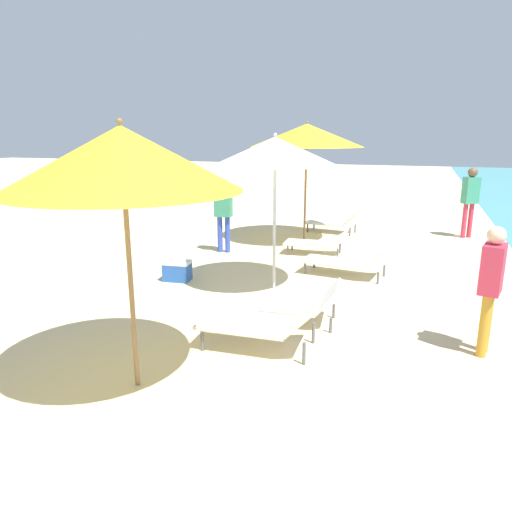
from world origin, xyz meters
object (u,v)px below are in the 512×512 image
lounger_farthest_inland (316,242)px  umbrella_farthest (307,135)px  umbrella_third (275,151)px  lounger_farthest_shoreside (333,222)px  person_walking_mid (470,195)px  lounger_third_shoreside (348,261)px  person_walking_near (491,279)px  lounger_second_shoreside (263,321)px  umbrella_second (122,159)px  person_walking_far (223,208)px  cooler_box (177,271)px  lounger_third_inland (295,303)px

lounger_farthest_inland → umbrella_farthest: bearing=-68.1°
umbrella_third → lounger_farthest_shoreside: (0.10, 4.91, -1.96)m
umbrella_farthest → person_walking_mid: bearing=25.3°
lounger_third_shoreside → person_walking_near: size_ratio=1.07×
umbrella_farthest → lounger_third_shoreside: bearing=-60.8°
umbrella_farthest → lounger_farthest_inland: size_ratio=2.09×
person_walking_mid → lounger_farthest_shoreside: bearing=-114.6°
umbrella_third → person_walking_mid: size_ratio=1.46×
lounger_second_shoreside → umbrella_third: umbrella_third is taller
lounger_second_shoreside → lounger_third_shoreside: size_ratio=0.90×
umbrella_second → lounger_third_shoreside: umbrella_second is taller
person_walking_far → person_walking_mid: bearing=116.0°
person_walking_mid → person_walking_far: (-5.09, -3.35, -0.09)m
lounger_second_shoreside → umbrella_third: bearing=-78.7°
cooler_box → lounger_third_inland: bearing=-25.4°
lounger_farthest_inland → lounger_third_inland: bearing=94.6°
lounger_third_inland → person_walking_far: 4.19m
umbrella_second → lounger_third_inland: (1.10, 2.16, -2.01)m
lounger_third_shoreside → person_walking_far: person_walking_far is taller
lounger_second_shoreside → person_walking_mid: size_ratio=0.85×
lounger_farthest_shoreside → umbrella_farthest: bearing=77.9°
person_walking_far → lounger_second_shoreside: bearing=21.1°
lounger_second_shoreside → umbrella_third: size_ratio=0.58×
person_walking_near → cooler_box: size_ratio=3.10×
lounger_farthest_inland → lounger_second_shoreside: bearing=91.1°
umbrella_second → person_walking_far: bearing=103.9°
lounger_farthest_inland → person_walking_near: (2.84, -3.99, 0.64)m
person_walking_near → cooler_box: bearing=178.0°
umbrella_second → person_walking_far: (-1.36, 5.49, -1.32)m
person_walking_mid → lounger_second_shoreside: bearing=-53.2°
umbrella_second → lounger_third_shoreside: (1.44, 4.58, -1.99)m
lounger_farthest_inland → person_walking_near: size_ratio=0.88×
lounger_second_shoreside → cooler_box: lounger_second_shoreside is taller
umbrella_third → lounger_third_shoreside: umbrella_third is taller
umbrella_second → person_walking_far: umbrella_second is taller
lounger_farthest_shoreside → person_walking_mid: size_ratio=0.83×
lounger_third_shoreside → person_walking_far: size_ratio=1.02×
person_walking_mid → cooler_box: 7.54m
umbrella_second → umbrella_farthest: size_ratio=0.95×
umbrella_third → lounger_third_inland: size_ratio=1.89×
person_walking_near → cooler_box: (-4.74, 1.37, -0.73)m
lounger_farthest_shoreside → person_walking_near: 7.08m
lounger_third_shoreside → lounger_farthest_shoreside: 3.90m
lounger_third_shoreside → lounger_farthest_inland: bearing=-50.1°
lounger_third_shoreside → lounger_third_inland: bearing=89.5°
lounger_third_shoreside → cooler_box: lounger_third_shoreside is taller
umbrella_third → person_walking_near: (3.02, -1.51, -1.33)m
person_walking_mid → person_walking_far: bearing=-89.6°
umbrella_second → cooler_box: size_ratio=5.38×
umbrella_second → umbrella_third: umbrella_second is taller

